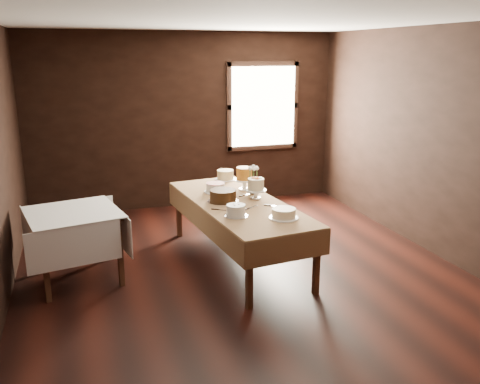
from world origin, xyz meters
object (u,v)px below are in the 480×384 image
at_px(cake_chocolate, 223,196).
at_px(cake_caramel, 244,180).
at_px(cake_server_b, 278,206).
at_px(display_table, 238,206).
at_px(cake_speckled, 225,175).
at_px(cake_lattice, 215,188).
at_px(cake_swirl, 236,211).
at_px(flower_vase, 253,188).
at_px(cake_flowers, 256,189).
at_px(cake_server_e, 225,210).
at_px(cake_server_a, 253,207).
at_px(cake_server_d, 248,194).
at_px(cake_cream, 284,214).
at_px(side_table, 73,220).

bearing_deg(cake_chocolate, cake_caramel, 47.06).
bearing_deg(cake_server_b, display_table, 172.51).
xyz_separation_m(cake_speckled, cake_lattice, (-0.30, -0.58, -0.01)).
xyz_separation_m(cake_swirl, flower_vase, (0.49, 0.82, 0.01)).
relative_size(cake_flowers, cake_server_e, 1.09).
height_order(cake_caramel, cake_server_a, cake_caramel).
bearing_deg(cake_server_a, display_table, 76.98).
xyz_separation_m(cake_lattice, flower_vase, (0.44, -0.20, 0.02)).
xyz_separation_m(cake_lattice, cake_server_d, (0.36, -0.23, -0.05)).
distance_m(cake_flowers, cake_swirl, 0.74).
xyz_separation_m(cake_lattice, cake_swirl, (-0.05, -1.03, 0.01)).
relative_size(cake_lattice, cake_cream, 0.91).
height_order(side_table, cake_server_b, side_table).
bearing_deg(cake_caramel, display_table, -115.82).
relative_size(display_table, cake_cream, 7.48).
distance_m(cake_speckled, cake_server_d, 0.82).
bearing_deg(cake_caramel, cake_speckled, 98.09).
relative_size(cake_caramel, flower_vase, 2.12).
bearing_deg(cake_flowers, cake_cream, -88.12).
relative_size(cake_chocolate, cake_cream, 1.12).
relative_size(cake_caramel, cake_swirl, 1.12).
height_order(cake_lattice, cake_caramel, cake_caramel).
distance_m(cake_speckled, cake_swirl, 1.65).
distance_m(cake_cream, cake_server_b, 0.44).
relative_size(cake_speckled, cake_swirl, 1.15).
distance_m(side_table, cake_chocolate, 1.71).
bearing_deg(cake_server_e, cake_swirl, -45.24).
bearing_deg(cake_server_e, side_table, -158.15).
xyz_separation_m(side_table, cake_caramel, (2.12, 0.45, 0.18)).
xyz_separation_m(side_table, cake_swirl, (1.68, -0.58, 0.11)).
bearing_deg(side_table, cake_chocolate, 0.16).
xyz_separation_m(side_table, cake_server_b, (2.25, -0.37, 0.05)).
relative_size(cake_chocolate, cake_server_e, 1.58).
relative_size(cake_cream, flower_vase, 2.35).
height_order(cake_lattice, cake_flowers, cake_flowers).
relative_size(display_table, cake_speckled, 8.05).
xyz_separation_m(cake_cream, flower_vase, (0.02, 1.04, 0.02)).
height_order(cake_caramel, cake_flowers, cake_caramel).
xyz_separation_m(cake_flowers, cake_server_d, (-0.02, 0.20, -0.11)).
height_order(cake_cream, cake_server_b, cake_cream).
distance_m(cake_flowers, cake_server_e, 0.61).
xyz_separation_m(side_table, cake_server_e, (1.63, -0.34, 0.05)).
height_order(cake_lattice, cake_server_b, cake_lattice).
distance_m(display_table, cake_swirl, 0.57).
relative_size(side_table, cake_lattice, 3.61).
bearing_deg(cake_chocolate, cake_cream, -60.97).
height_order(side_table, cake_speckled, cake_speckled).
bearing_deg(cake_server_e, cake_caramel, 91.90).
bearing_deg(cake_server_b, cake_chocolate, 178.06).
relative_size(cake_caramel, cake_cream, 0.90).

